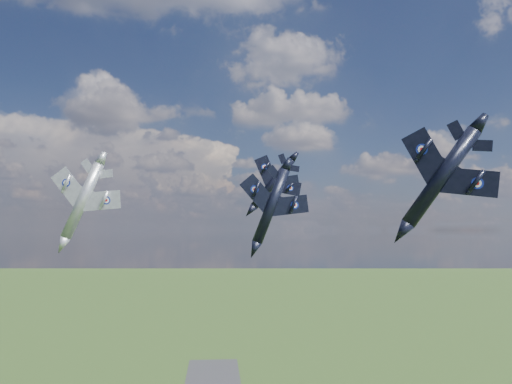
{
  "coord_description": "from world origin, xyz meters",
  "views": [
    {
      "loc": [
        1.27,
        -52.28,
        76.31
      ],
      "look_at": [
        6.8,
        17.22,
        81.69
      ],
      "focal_mm": 35.0,
      "sensor_mm": 36.0,
      "label": 1
    }
  ],
  "objects_px": {
    "jet_high_navy": "(273,183)",
    "jet_left_silver": "(83,200)",
    "jet_lead_navy": "(271,206)",
    "jet_right_navy": "(441,177)"
  },
  "relations": [
    {
      "from": "jet_high_navy",
      "to": "jet_left_silver",
      "type": "xyz_separation_m",
      "value": [
        -28.52,
        -22.0,
        -4.68
      ]
    },
    {
      "from": "jet_lead_navy",
      "to": "jet_high_navy",
      "type": "height_order",
      "value": "jet_high_navy"
    },
    {
      "from": "jet_right_navy",
      "to": "jet_high_navy",
      "type": "distance_m",
      "value": 45.53
    },
    {
      "from": "jet_high_navy",
      "to": "jet_left_silver",
      "type": "relative_size",
      "value": 1.02
    },
    {
      "from": "jet_high_navy",
      "to": "jet_right_navy",
      "type": "bearing_deg",
      "value": -74.17
    },
    {
      "from": "jet_lead_navy",
      "to": "jet_left_silver",
      "type": "relative_size",
      "value": 1.02
    },
    {
      "from": "jet_lead_navy",
      "to": "jet_high_navy",
      "type": "bearing_deg",
      "value": 84.71
    },
    {
      "from": "jet_right_navy",
      "to": "jet_high_navy",
      "type": "relative_size",
      "value": 1.0
    },
    {
      "from": "jet_lead_navy",
      "to": "jet_left_silver",
      "type": "height_order",
      "value": "jet_left_silver"
    },
    {
      "from": "jet_left_silver",
      "to": "jet_lead_navy",
      "type": "bearing_deg",
      "value": 7.1
    }
  ]
}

